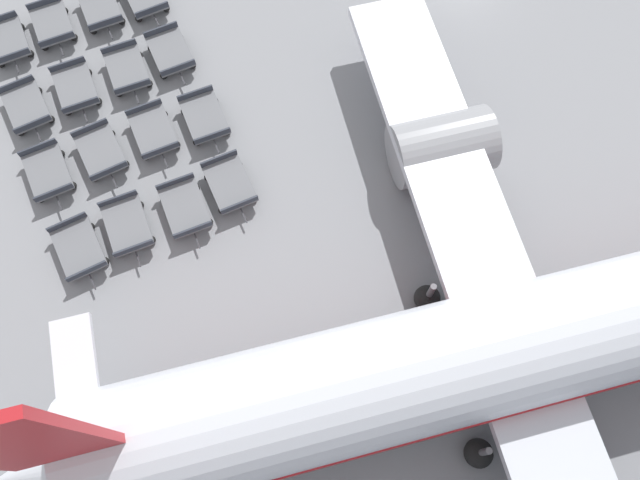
% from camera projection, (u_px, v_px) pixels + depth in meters
% --- Properties ---
extents(airplane, '(32.71, 38.06, 12.01)m').
position_uv_depth(airplane, '(541.00, 340.00, 21.64)').
color(airplane, silver).
rests_on(airplane, ground_plane).
extents(baggage_dolly_row_near_col_a, '(3.25, 1.93, 0.92)m').
position_uv_depth(baggage_dolly_row_near_col_a, '(8.00, 41.00, 29.44)').
color(baggage_dolly_row_near_col_a, slate).
rests_on(baggage_dolly_row_near_col_a, ground_plane).
extents(baggage_dolly_row_near_col_b, '(3.28, 2.02, 0.92)m').
position_uv_depth(baggage_dolly_row_near_col_b, '(27.00, 108.00, 28.07)').
color(baggage_dolly_row_near_col_b, slate).
rests_on(baggage_dolly_row_near_col_b, ground_plane).
extents(baggage_dolly_row_near_col_c, '(3.26, 1.95, 0.92)m').
position_uv_depth(baggage_dolly_row_near_col_c, '(48.00, 173.00, 26.83)').
color(baggage_dolly_row_near_col_c, slate).
rests_on(baggage_dolly_row_near_col_c, ground_plane).
extents(baggage_dolly_row_near_col_d, '(3.27, 2.00, 0.92)m').
position_uv_depth(baggage_dolly_row_near_col_d, '(79.00, 249.00, 25.53)').
color(baggage_dolly_row_near_col_d, slate).
rests_on(baggage_dolly_row_near_col_d, ground_plane).
extents(baggage_dolly_row_mid_a_col_a, '(3.24, 1.90, 0.92)m').
position_uv_depth(baggage_dolly_row_mid_a_col_a, '(52.00, 25.00, 29.81)').
color(baggage_dolly_row_mid_a_col_a, slate).
rests_on(baggage_dolly_row_mid_a_col_a, ground_plane).
extents(baggage_dolly_row_mid_a_col_b, '(3.23, 1.87, 0.92)m').
position_uv_depth(baggage_dolly_row_mid_a_col_b, '(76.00, 88.00, 28.45)').
color(baggage_dolly_row_mid_a_col_b, slate).
rests_on(baggage_dolly_row_mid_a_col_b, ground_plane).
extents(baggage_dolly_row_mid_a_col_c, '(3.28, 2.01, 0.92)m').
position_uv_depth(baggage_dolly_row_mid_a_col_c, '(101.00, 152.00, 27.21)').
color(baggage_dolly_row_mid_a_col_c, slate).
rests_on(baggage_dolly_row_mid_a_col_c, ground_plane).
extents(baggage_dolly_row_mid_a_col_d, '(3.22, 1.86, 0.92)m').
position_uv_depth(baggage_dolly_row_mid_a_col_d, '(127.00, 226.00, 25.91)').
color(baggage_dolly_row_mid_a_col_d, slate).
rests_on(baggage_dolly_row_mid_a_col_d, ground_plane).
extents(baggage_dolly_row_mid_b_col_a, '(3.24, 1.90, 0.92)m').
position_uv_depth(baggage_dolly_row_mid_b_col_a, '(100.00, 8.00, 30.17)').
color(baggage_dolly_row_mid_b_col_a, slate).
rests_on(baggage_dolly_row_mid_b_col_a, ground_plane).
extents(baggage_dolly_row_mid_b_col_b, '(3.21, 1.84, 0.92)m').
position_uv_depth(baggage_dolly_row_mid_b_col_b, '(127.00, 70.00, 28.83)').
color(baggage_dolly_row_mid_b_col_b, slate).
rests_on(baggage_dolly_row_mid_b_col_b, ground_plane).
extents(baggage_dolly_row_mid_b_col_c, '(3.24, 1.91, 0.92)m').
position_uv_depth(baggage_dolly_row_mid_b_col_c, '(153.00, 132.00, 27.60)').
color(baggage_dolly_row_mid_b_col_c, slate).
rests_on(baggage_dolly_row_mid_b_col_c, ground_plane).
extents(baggage_dolly_row_mid_b_col_d, '(3.22, 1.86, 0.92)m').
position_uv_depth(baggage_dolly_row_mid_b_col_d, '(185.00, 208.00, 26.21)').
color(baggage_dolly_row_mid_b_col_d, slate).
rests_on(baggage_dolly_row_mid_b_col_d, ground_plane).
extents(baggage_dolly_row_far_col_b, '(3.25, 1.93, 0.92)m').
position_uv_depth(baggage_dolly_row_far_col_b, '(170.00, 52.00, 29.20)').
color(baggage_dolly_row_far_col_b, slate).
rests_on(baggage_dolly_row_far_col_b, ground_plane).
extents(baggage_dolly_row_far_col_c, '(3.22, 1.87, 0.92)m').
position_uv_depth(baggage_dolly_row_far_col_c, '(205.00, 118.00, 27.87)').
color(baggage_dolly_row_far_col_c, slate).
rests_on(baggage_dolly_row_far_col_c, ground_plane).
extents(baggage_dolly_row_far_col_d, '(3.25, 1.92, 0.92)m').
position_uv_depth(baggage_dolly_row_far_col_d, '(230.00, 184.00, 26.63)').
color(baggage_dolly_row_far_col_d, slate).
rests_on(baggage_dolly_row_far_col_d, ground_plane).
extents(stand_guidance_stripe, '(3.60, 34.20, 0.01)m').
position_uv_depth(stand_guidance_stripe, '(321.00, 403.00, 23.69)').
color(stand_guidance_stripe, yellow).
rests_on(stand_guidance_stripe, ground_plane).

